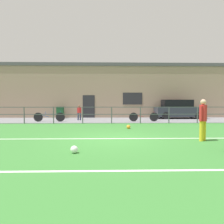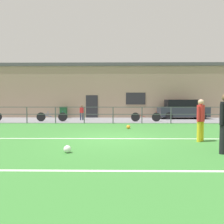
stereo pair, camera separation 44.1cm
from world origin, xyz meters
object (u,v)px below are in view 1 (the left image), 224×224
object	(u,v)px
player_striker	(203,117)
soccer_ball_match	(129,127)
bicycle_parked_0	(49,117)
spectator_child	(79,112)
soccer_ball_spare	(74,149)
bicycle_parked_1	(144,117)
trash_bin_0	(60,112)
parked_car_red	(178,110)

from	to	relation	value
player_striker	soccer_ball_match	bearing A→B (deg)	-96.27
player_striker	bicycle_parked_0	distance (m)	11.10
spectator_child	bicycle_parked_0	distance (m)	2.42
soccer_ball_spare	bicycle_parked_1	distance (m)	10.20
soccer_ball_spare	bicycle_parked_0	world-z (taller)	bicycle_parked_0
player_striker	spectator_child	xyz separation A→B (m)	(-5.92, 8.89, -0.20)
soccer_ball_spare	trash_bin_0	xyz separation A→B (m)	(-3.23, 12.67, 0.43)
soccer_ball_match	bicycle_parked_0	xyz separation A→B (m)	(-5.50, 4.08, 0.26)
soccer_ball_spare	parked_car_red	bearing A→B (deg)	59.17
player_striker	bicycle_parked_1	size ratio (longest dim) A/B	0.72
parked_car_red	bicycle_parked_0	size ratio (longest dim) A/B	1.79
spectator_child	player_striker	bearing A→B (deg)	102.78
spectator_child	parked_car_red	xyz separation A→B (m)	(8.58, 1.56, 0.09)
bicycle_parked_0	soccer_ball_spare	bearing A→B (deg)	-70.60
soccer_ball_match	trash_bin_0	world-z (taller)	trash_bin_0
spectator_child	bicycle_parked_1	distance (m)	5.16
spectator_child	soccer_ball_match	bearing A→B (deg)	102.10
parked_car_red	soccer_ball_match	bearing A→B (deg)	-126.99
spectator_child	bicycle_parked_0	xyz separation A→B (m)	(-2.07, -1.20, -0.34)
parked_car_red	bicycle_parked_0	world-z (taller)	parked_car_red
player_striker	soccer_ball_spare	distance (m)	5.05
spectator_child	bicycle_parked_1	size ratio (longest dim) A/B	0.55
spectator_child	bicycle_parked_0	size ratio (longest dim) A/B	0.52
spectator_child	soccer_ball_spare	bearing A→B (deg)	75.87
bicycle_parked_1	spectator_child	bearing A→B (deg)	166.46
player_striker	bicycle_parked_1	distance (m)	7.76
soccer_ball_match	trash_bin_0	distance (m)	9.05
player_striker	trash_bin_0	world-z (taller)	player_striker
soccer_ball_match	bicycle_parked_1	bearing A→B (deg)	68.92
player_striker	parked_car_red	size ratio (longest dim) A/B	0.39
soccer_ball_match	bicycle_parked_0	size ratio (longest dim) A/B	0.09
player_striker	trash_bin_0	size ratio (longest dim) A/B	1.55
bicycle_parked_1	player_striker	bearing A→B (deg)	-83.17
player_striker	parked_car_red	distance (m)	10.78
trash_bin_0	parked_car_red	bearing A→B (deg)	-2.23
spectator_child	parked_car_red	distance (m)	8.73
player_striker	spectator_child	distance (m)	10.68
spectator_child	bicycle_parked_0	world-z (taller)	spectator_child
parked_car_red	trash_bin_0	world-z (taller)	parked_car_red
spectator_child	bicycle_parked_1	world-z (taller)	spectator_child
player_striker	spectator_child	size ratio (longest dim) A/B	1.32
soccer_ball_spare	bicycle_parked_1	bearing A→B (deg)	68.53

